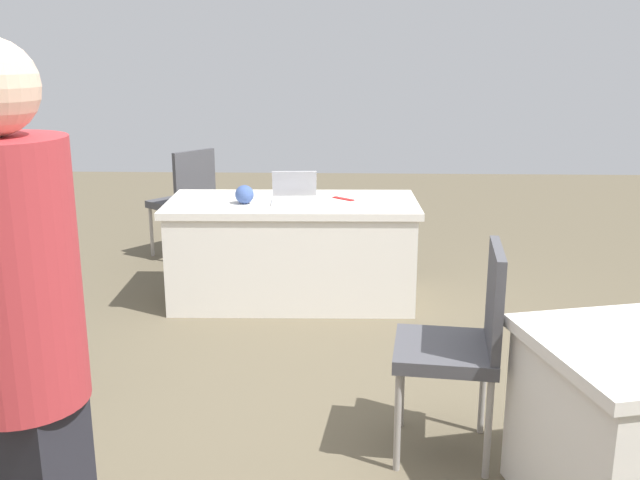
{
  "coord_description": "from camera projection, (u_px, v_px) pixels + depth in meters",
  "views": [
    {
      "loc": [
        0.06,
        3.18,
        1.79
      ],
      "look_at": [
        0.17,
        -0.12,
        0.9
      ],
      "focal_mm": 40.61,
      "sensor_mm": 36.0,
      "label": 1
    }
  ],
  "objects": [
    {
      "name": "table_foreground",
      "position": [
        293.0,
        250.0,
        5.19
      ],
      "size": [
        1.78,
        0.86,
        0.73
      ],
      "rotation": [
        0.0,
        0.0,
        0.02
      ],
      "color": "silver",
      "rests_on": "ground"
    },
    {
      "name": "laptop_silver",
      "position": [
        295.0,
        196.0,
        5.05
      ],
      "size": [
        0.34,
        0.31,
        0.21
      ],
      "rotation": [
        0.0,
        0.0,
        0.07
      ],
      "color": "silver",
      "rests_on": "table_foreground"
    },
    {
      "name": "scissors_red",
      "position": [
        343.0,
        199.0,
        5.14
      ],
      "size": [
        0.16,
        0.15,
        0.01
      ],
      "primitive_type": "cube",
      "rotation": [
        0.0,
        0.0,
        2.42
      ],
      "color": "red",
      "rests_on": "table_foreground"
    },
    {
      "name": "person_attendee_standing",
      "position": [
        20.0,
        350.0,
        1.89
      ],
      "size": [
        0.45,
        0.45,
        1.81
      ],
      "rotation": [
        0.0,
        0.0,
        2.71
      ],
      "color": "#26262D",
      "rests_on": "ground"
    },
    {
      "name": "yarn_ball",
      "position": [
        244.0,
        194.0,
        4.99
      ],
      "size": [
        0.13,
        0.13,
        0.13
      ],
      "primitive_type": "sphere",
      "color": "#3F5999",
      "rests_on": "table_foreground"
    },
    {
      "name": "chair_tucked_right",
      "position": [
        462.0,
        337.0,
        3.15
      ],
      "size": [
        0.49,
        0.49,
        0.97
      ],
      "rotation": [
        0.0,
        0.0,
        4.59
      ],
      "color": "#9E9993",
      "rests_on": "ground"
    },
    {
      "name": "chair_aisle",
      "position": [
        186.0,
        196.0,
        6.2
      ],
      "size": [
        0.62,
        0.62,
        0.95
      ],
      "rotation": [
        0.0,
        0.0,
        4.02
      ],
      "color": "#9E9993",
      "rests_on": "ground"
    },
    {
      "name": "ground_plane",
      "position": [
        354.0,
        424.0,
        3.53
      ],
      "size": [
        14.4,
        14.4,
        0.0
      ],
      "primitive_type": "plane",
      "color": "brown"
    }
  ]
}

